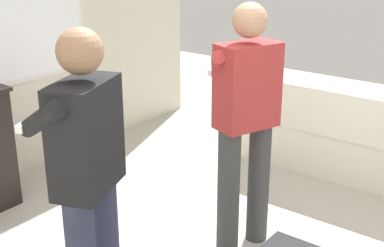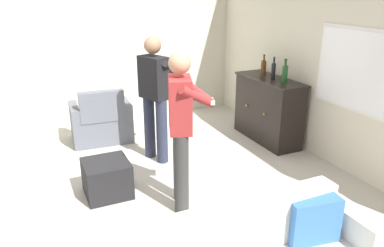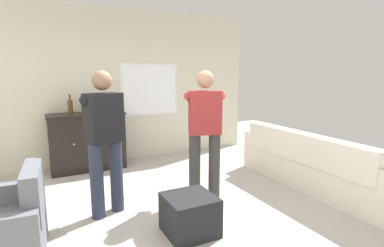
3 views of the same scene
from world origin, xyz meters
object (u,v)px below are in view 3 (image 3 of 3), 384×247
object	(u,v)px
armchair	(8,232)
person_standing_right	(205,129)
bottle_wine_green	(70,107)
person_standing_left	(104,136)
sideboard_cabinet	(88,142)
ottoman	(190,215)
bottle_liquor_amber	(90,105)
bottle_spirits_clear	(103,104)
couch	(310,166)

from	to	relation	value
armchair	person_standing_right	distance (m)	2.32
armchair	bottle_wine_green	distance (m)	2.63
person_standing_left	person_standing_right	bearing A→B (deg)	-6.85
person_standing_right	bottle_wine_green	bearing A→B (deg)	125.63
sideboard_cabinet	bottle_wine_green	bearing A→B (deg)	171.84
ottoman	sideboard_cabinet	bearing A→B (deg)	103.23
person_standing_right	ottoman	bearing A→B (deg)	-129.12
bottle_wine_green	bottle_liquor_amber	xyz separation A→B (m)	(0.31, -0.04, 0.01)
armchair	ottoman	size ratio (longest dim) A/B	1.84
bottle_spirits_clear	ottoman	distance (m)	2.83
sideboard_cabinet	bottle_liquor_amber	world-z (taller)	bottle_liquor_amber
bottle_spirits_clear	person_standing_right	world-z (taller)	person_standing_right
bottle_liquor_amber	person_standing_left	distance (m)	1.80
armchair	bottle_wine_green	world-z (taller)	bottle_wine_green
bottle_spirits_clear	person_standing_left	xyz separation A→B (m)	(-0.35, -1.82, -0.17)
sideboard_cabinet	bottle_wine_green	distance (m)	0.65
couch	bottle_spirits_clear	world-z (taller)	bottle_spirits_clear
bottle_wine_green	armchair	bearing A→B (deg)	-108.13
armchair	sideboard_cabinet	xyz separation A→B (m)	(1.01, 2.35, 0.20)
couch	ottoman	bearing A→B (deg)	-171.69
couch	bottle_spirits_clear	bearing A→B (deg)	135.74
couch	bottle_liquor_amber	world-z (taller)	bottle_liquor_amber
ottoman	person_standing_left	size ratio (longest dim) A/B	0.30
bottle_liquor_amber	bottle_wine_green	bearing A→B (deg)	172.22
couch	sideboard_cabinet	size ratio (longest dim) A/B	2.02
bottle_wine_green	bottle_spirits_clear	size ratio (longest dim) A/B	0.94
sideboard_cabinet	ottoman	distance (m)	2.72
sideboard_cabinet	bottle_liquor_amber	bearing A→B (deg)	-6.61
bottle_liquor_amber	armchair	bearing A→B (deg)	-114.96
bottle_wine_green	person_standing_right	bearing A→B (deg)	-54.37
armchair	bottle_spirits_clear	bearing A→B (deg)	61.08
person_standing_left	bottle_wine_green	bearing A→B (deg)	95.71
bottle_spirits_clear	sideboard_cabinet	bearing A→B (deg)	-175.56
sideboard_cabinet	bottle_liquor_amber	size ratio (longest dim) A/B	3.73
couch	bottle_liquor_amber	bearing A→B (deg)	138.63
sideboard_cabinet	person_standing_right	xyz separation A→B (m)	(1.18, -1.94, 0.45)
sideboard_cabinet	person_standing_right	distance (m)	2.32
bottle_liquor_amber	ottoman	distance (m)	2.83
bottle_spirits_clear	bottle_wine_green	bearing A→B (deg)	178.88
ottoman	person_standing_left	xyz separation A→B (m)	(-0.67, 0.84, 0.73)
ottoman	bottle_liquor_amber	bearing A→B (deg)	101.70
ottoman	person_standing_right	bearing A→B (deg)	50.88
armchair	ottoman	world-z (taller)	armchair
bottle_wine_green	bottle_spirits_clear	distance (m)	0.53
couch	armchair	size ratio (longest dim) A/B	2.73
bottle_wine_green	bottle_spirits_clear	bearing A→B (deg)	-1.12
couch	armchair	distance (m)	3.72
bottle_liquor_amber	person_standing_left	size ratio (longest dim) A/B	0.20
ottoman	person_standing_left	world-z (taller)	person_standing_left
armchair	sideboard_cabinet	distance (m)	2.56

